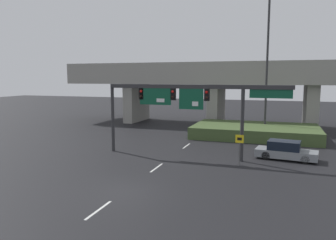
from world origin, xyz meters
The scene contains 8 objects.
ground_plane centered at (0.00, 0.00, 0.00)m, with size 160.00×160.00×0.00m, color black.
lane_markings centered at (0.00, 12.88, 0.00)m, with size 0.14×34.27×0.01m.
signal_gantry centered at (1.06, 8.76, 4.75)m, with size 14.83×0.44×5.87m.
speed_limit_sign centered at (5.50, 7.56, 1.51)m, with size 0.60×0.11×2.32m.
highway_light_pole_near centered at (6.71, 21.45, 8.16)m, with size 0.70×0.36×15.56m.
overpass_bridge centered at (0.00, 27.95, 5.85)m, with size 41.95×8.13×8.38m.
grass_embankment centered at (5.80, 19.91, 0.62)m, with size 13.10×7.87×1.24m.
parked_sedan_near_right centered at (8.76, 10.52, 0.68)m, with size 4.81×2.34×1.47m.
Camera 1 is at (8.12, -16.40, 6.41)m, focal length 35.00 mm.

